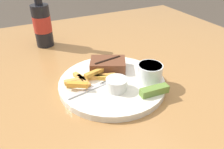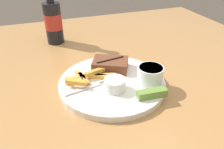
{
  "view_description": "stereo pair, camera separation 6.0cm",
  "coord_description": "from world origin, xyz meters",
  "px_view_note": "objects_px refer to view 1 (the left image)",
  "views": [
    {
      "loc": [
        -0.23,
        -0.46,
        1.1
      ],
      "look_at": [
        0.0,
        0.0,
        0.78
      ],
      "focal_mm": 35.0,
      "sensor_mm": 36.0,
      "label": 1
    },
    {
      "loc": [
        -0.17,
        -0.48,
        1.1
      ],
      "look_at": [
        0.0,
        0.0,
        0.78
      ],
      "focal_mm": 35.0,
      "sensor_mm": 36.0,
      "label": 2
    }
  ],
  "objects_px": {
    "dipping_sauce_cup": "(117,84)",
    "fork_utensil": "(88,90)",
    "dinner_plate": "(112,83)",
    "steak_portion": "(108,64)",
    "pickle_spear": "(154,91)",
    "beer_bottle": "(42,23)",
    "coleslaw_cup": "(150,72)"
  },
  "relations": [
    {
      "from": "steak_portion",
      "to": "fork_utensil",
      "type": "height_order",
      "value": "steak_portion"
    },
    {
      "from": "pickle_spear",
      "to": "beer_bottle",
      "type": "bearing_deg",
      "value": 110.73
    },
    {
      "from": "dipping_sauce_cup",
      "to": "beer_bottle",
      "type": "xyz_separation_m",
      "value": [
        -0.1,
        0.41,
        0.05
      ]
    },
    {
      "from": "steak_portion",
      "to": "beer_bottle",
      "type": "height_order",
      "value": "beer_bottle"
    },
    {
      "from": "dinner_plate",
      "to": "fork_utensil",
      "type": "relative_size",
      "value": 2.23
    },
    {
      "from": "dinner_plate",
      "to": "beer_bottle",
      "type": "height_order",
      "value": "beer_bottle"
    },
    {
      "from": "pickle_spear",
      "to": "dinner_plate",
      "type": "bearing_deg",
      "value": 123.96
    },
    {
      "from": "dipping_sauce_cup",
      "to": "dinner_plate",
      "type": "bearing_deg",
      "value": 79.87
    },
    {
      "from": "dinner_plate",
      "to": "fork_utensil",
      "type": "height_order",
      "value": "fork_utensil"
    },
    {
      "from": "dinner_plate",
      "to": "steak_portion",
      "type": "distance_m",
      "value": 0.07
    },
    {
      "from": "coleslaw_cup",
      "to": "fork_utensil",
      "type": "distance_m",
      "value": 0.18
    },
    {
      "from": "dipping_sauce_cup",
      "to": "fork_utensil",
      "type": "height_order",
      "value": "dipping_sauce_cup"
    },
    {
      "from": "steak_portion",
      "to": "dipping_sauce_cup",
      "type": "relative_size",
      "value": 2.2
    },
    {
      "from": "coleslaw_cup",
      "to": "dinner_plate",
      "type": "bearing_deg",
      "value": 155.47
    },
    {
      "from": "steak_portion",
      "to": "fork_utensil",
      "type": "relative_size",
      "value": 0.94
    },
    {
      "from": "dipping_sauce_cup",
      "to": "fork_utensil",
      "type": "xyz_separation_m",
      "value": [
        -0.07,
        0.03,
        -0.02
      ]
    },
    {
      "from": "fork_utensil",
      "to": "beer_bottle",
      "type": "height_order",
      "value": "beer_bottle"
    },
    {
      "from": "fork_utensil",
      "to": "dinner_plate",
      "type": "bearing_deg",
      "value": -0.0
    },
    {
      "from": "beer_bottle",
      "to": "pickle_spear",
      "type": "bearing_deg",
      "value": -69.27
    },
    {
      "from": "fork_utensil",
      "to": "beer_bottle",
      "type": "distance_m",
      "value": 0.39
    },
    {
      "from": "coleslaw_cup",
      "to": "fork_utensil",
      "type": "xyz_separation_m",
      "value": [
        -0.17,
        0.03,
        -0.03
      ]
    },
    {
      "from": "dipping_sauce_cup",
      "to": "fork_utensil",
      "type": "distance_m",
      "value": 0.08
    },
    {
      "from": "coleslaw_cup",
      "to": "dipping_sauce_cup",
      "type": "relative_size",
      "value": 1.22
    },
    {
      "from": "coleslaw_cup",
      "to": "beer_bottle",
      "type": "relative_size",
      "value": 0.27
    },
    {
      "from": "coleslaw_cup",
      "to": "pickle_spear",
      "type": "xyz_separation_m",
      "value": [
        -0.03,
        -0.06,
        -0.02
      ]
    },
    {
      "from": "coleslaw_cup",
      "to": "beer_bottle",
      "type": "xyz_separation_m",
      "value": [
        -0.2,
        0.41,
        0.04
      ]
    },
    {
      "from": "dinner_plate",
      "to": "steak_portion",
      "type": "relative_size",
      "value": 2.38
    },
    {
      "from": "dinner_plate",
      "to": "beer_bottle",
      "type": "relative_size",
      "value": 1.18
    },
    {
      "from": "fork_utensil",
      "to": "steak_portion",
      "type": "bearing_deg",
      "value": 28.97
    },
    {
      "from": "dinner_plate",
      "to": "coleslaw_cup",
      "type": "relative_size",
      "value": 4.31
    },
    {
      "from": "dinner_plate",
      "to": "steak_portion",
      "type": "bearing_deg",
      "value": 74.47
    },
    {
      "from": "steak_portion",
      "to": "dipping_sauce_cup",
      "type": "distance_m",
      "value": 0.11
    }
  ]
}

